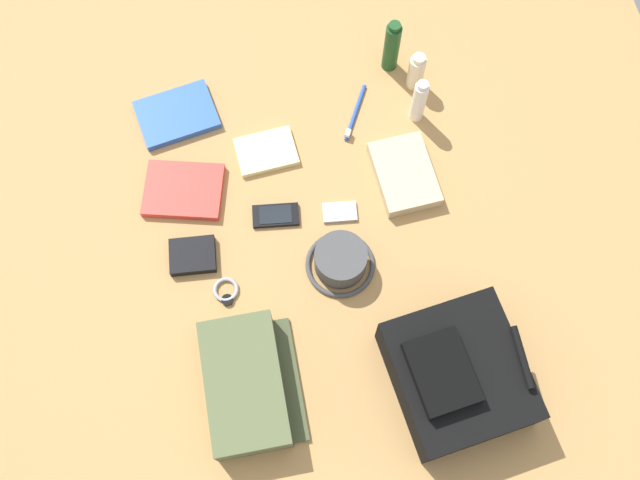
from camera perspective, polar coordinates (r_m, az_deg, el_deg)
ground_plane at (r=1.75m, az=-0.00°, el=-0.62°), size 2.64×2.02×0.02m
backpack at (r=1.61m, az=10.93°, el=-10.54°), size 0.33×0.31×0.15m
toiletry_pouch at (r=1.61m, az=-5.92°, el=-11.46°), size 0.30×0.21×0.08m
bucket_hat at (r=1.69m, az=1.66°, el=-1.68°), size 0.17×0.17×0.07m
shampoo_bottle at (r=1.92m, az=5.78°, el=15.20°), size 0.04×0.04×0.17m
lotion_bottle at (r=1.92m, az=7.74°, el=13.27°), size 0.04×0.04×0.12m
toothpaste_tube at (r=1.85m, az=7.96°, el=10.99°), size 0.04×0.04×0.15m
paperback_novel at (r=1.92m, az=-11.42°, el=9.81°), size 0.18×0.22×0.02m
travel_guidebook at (r=1.81m, az=-10.90°, el=3.94°), size 0.19×0.22×0.02m
cell_phone at (r=1.76m, az=-3.58°, el=1.98°), size 0.07×0.12×0.01m
media_player at (r=1.76m, az=1.58°, el=2.26°), size 0.06×0.09×0.01m
wristwatch at (r=1.71m, az=-7.56°, el=-4.09°), size 0.07×0.06×0.01m
toothbrush at (r=1.89m, az=2.78°, el=9.97°), size 0.16×0.09×0.02m
wallet at (r=1.74m, az=-10.19°, el=-1.24°), size 0.10×0.12×0.02m
notepad at (r=1.84m, az=-4.35°, el=7.10°), size 0.12×0.16×0.02m
folded_towel at (r=1.80m, az=6.79°, el=5.28°), size 0.21×0.15×0.04m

